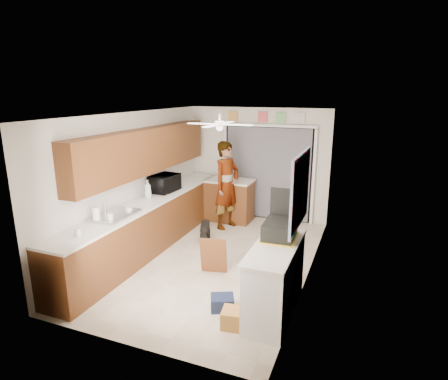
% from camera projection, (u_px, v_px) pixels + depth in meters
% --- Properties ---
extents(floor, '(5.00, 5.00, 0.00)m').
position_uv_depth(floor, '(216.00, 259.00, 6.57)').
color(floor, beige).
rests_on(floor, ground).
extents(ceiling, '(5.00, 5.00, 0.00)m').
position_uv_depth(ceiling, '(215.00, 114.00, 5.92)').
color(ceiling, white).
rests_on(ceiling, ground).
extents(wall_back, '(3.20, 0.00, 3.20)m').
position_uv_depth(wall_back, '(258.00, 164.00, 8.49)').
color(wall_back, silver).
rests_on(wall_back, ground).
extents(wall_front, '(3.20, 0.00, 3.20)m').
position_uv_depth(wall_front, '(125.00, 246.00, 4.00)').
color(wall_front, silver).
rests_on(wall_front, ground).
extents(wall_left, '(0.00, 5.00, 5.00)m').
position_uv_depth(wall_left, '(134.00, 182.00, 6.81)').
color(wall_left, silver).
rests_on(wall_left, ground).
extents(wall_right, '(0.00, 5.00, 5.00)m').
position_uv_depth(wall_right, '(312.00, 200.00, 5.68)').
color(wall_right, silver).
rests_on(wall_right, ground).
extents(left_base_cabinets, '(0.60, 4.80, 0.90)m').
position_uv_depth(left_base_cabinets, '(151.00, 225.00, 6.91)').
color(left_base_cabinets, brown).
rests_on(left_base_cabinets, floor).
extents(left_countertop, '(0.62, 4.80, 0.04)m').
position_uv_depth(left_countertop, '(150.00, 201.00, 6.79)').
color(left_countertop, white).
rests_on(left_countertop, left_base_cabinets).
extents(upper_cabinets, '(0.32, 4.00, 0.80)m').
position_uv_depth(upper_cabinets, '(146.00, 151.00, 6.79)').
color(upper_cabinets, brown).
rests_on(upper_cabinets, wall_left).
extents(sink_basin, '(0.50, 0.76, 0.06)m').
position_uv_depth(sink_basin, '(115.00, 216.00, 5.88)').
color(sink_basin, silver).
rests_on(sink_basin, left_countertop).
extents(faucet, '(0.03, 0.03, 0.22)m').
position_uv_depth(faucet, '(105.00, 208.00, 5.92)').
color(faucet, silver).
rests_on(faucet, left_countertop).
extents(peninsula_base, '(1.00, 0.60, 0.90)m').
position_uv_depth(peninsula_base, '(229.00, 201.00, 8.43)').
color(peninsula_base, brown).
rests_on(peninsula_base, floor).
extents(peninsula_top, '(1.04, 0.64, 0.04)m').
position_uv_depth(peninsula_top, '(229.00, 181.00, 8.31)').
color(peninsula_top, white).
rests_on(peninsula_top, peninsula_base).
extents(back_opening_recess, '(2.00, 0.06, 2.10)m').
position_uv_depth(back_opening_recess, '(268.00, 173.00, 8.43)').
color(back_opening_recess, black).
rests_on(back_opening_recess, wall_back).
extents(curtain_panel, '(1.90, 0.03, 2.05)m').
position_uv_depth(curtain_panel, '(267.00, 174.00, 8.40)').
color(curtain_panel, slate).
rests_on(curtain_panel, wall_back).
extents(door_trim_left, '(0.06, 0.04, 2.10)m').
position_uv_depth(door_trim_left, '(225.00, 170.00, 8.76)').
color(door_trim_left, white).
rests_on(door_trim_left, wall_back).
extents(door_trim_right, '(0.06, 0.04, 2.10)m').
position_uv_depth(door_trim_right, '(314.00, 177.00, 8.04)').
color(door_trim_right, white).
rests_on(door_trim_right, wall_back).
extents(door_trim_head, '(2.10, 0.04, 0.06)m').
position_uv_depth(door_trim_head, '(269.00, 126.00, 8.13)').
color(door_trim_head, white).
rests_on(door_trim_head, wall_back).
extents(header_frame_0, '(0.22, 0.02, 0.22)m').
position_uv_depth(header_frame_0, '(233.00, 116.00, 8.41)').
color(header_frame_0, gold).
rests_on(header_frame_0, wall_back).
extents(header_frame_2, '(0.22, 0.02, 0.22)m').
position_uv_depth(header_frame_2, '(263.00, 117.00, 8.16)').
color(header_frame_2, '#DE5359').
rests_on(header_frame_2, wall_back).
extents(header_frame_3, '(0.22, 0.02, 0.22)m').
position_uv_depth(header_frame_3, '(281.00, 117.00, 8.02)').
color(header_frame_3, '#73C26F').
rests_on(header_frame_3, wall_back).
extents(header_frame_4, '(0.22, 0.02, 0.22)m').
position_uv_depth(header_frame_4, '(300.00, 118.00, 7.88)').
color(header_frame_4, silver).
rests_on(header_frame_4, wall_back).
extents(route66_sign, '(0.22, 0.02, 0.26)m').
position_uv_depth(route66_sign, '(218.00, 116.00, 8.53)').
color(route66_sign, silver).
rests_on(route66_sign, wall_back).
extents(right_counter_base, '(0.50, 1.40, 0.90)m').
position_uv_depth(right_counter_base, '(275.00, 281.00, 4.90)').
color(right_counter_base, white).
rests_on(right_counter_base, floor).
extents(right_counter_top, '(0.54, 1.44, 0.04)m').
position_uv_depth(right_counter_top, '(276.00, 247.00, 4.78)').
color(right_counter_top, white).
rests_on(right_counter_top, right_counter_base).
extents(abstract_painting, '(0.03, 1.15, 0.95)m').
position_uv_depth(abstract_painting, '(300.00, 190.00, 4.69)').
color(abstract_painting, '#FD5D92').
rests_on(abstract_painting, wall_right).
extents(ceiling_fan, '(1.14, 1.14, 0.24)m').
position_uv_depth(ceiling_fan, '(220.00, 124.00, 6.15)').
color(ceiling_fan, white).
rests_on(ceiling_fan, ceiling).
extents(microwave, '(0.44, 0.62, 0.33)m').
position_uv_depth(microwave, '(165.00, 183.00, 7.30)').
color(microwave, black).
rests_on(microwave, left_countertop).
extents(soap_bottle, '(0.17, 0.17, 0.34)m').
position_uv_depth(soap_bottle, '(148.00, 189.00, 6.87)').
color(soap_bottle, silver).
rests_on(soap_bottle, left_countertop).
extents(cup, '(0.14, 0.14, 0.09)m').
position_uv_depth(cup, '(129.00, 210.00, 6.07)').
color(cup, white).
rests_on(cup, left_countertop).
extents(jar_a, '(0.12, 0.12, 0.13)m').
position_uv_depth(jar_a, '(110.00, 218.00, 5.63)').
color(jar_a, silver).
rests_on(jar_a, left_countertop).
extents(jar_b, '(0.08, 0.08, 0.12)m').
position_uv_depth(jar_b, '(78.00, 233.00, 5.06)').
color(jar_b, silver).
rests_on(jar_b, left_countertop).
extents(paper_towel_roll, '(0.14, 0.14, 0.24)m').
position_uv_depth(paper_towel_roll, '(96.00, 215.00, 5.60)').
color(paper_towel_roll, white).
rests_on(paper_towel_roll, left_countertop).
extents(suitcase, '(0.43, 0.55, 0.23)m').
position_uv_depth(suitcase, '(280.00, 230.00, 5.01)').
color(suitcase, black).
rests_on(suitcase, right_counter_top).
extents(suitcase_rim, '(0.46, 0.60, 0.02)m').
position_uv_depth(suitcase_rim, '(279.00, 237.00, 5.04)').
color(suitcase_rim, yellow).
rests_on(suitcase_rim, suitcase).
extents(suitcase_lid, '(0.42, 0.05, 0.50)m').
position_uv_depth(suitcase_lid, '(285.00, 206.00, 5.20)').
color(suitcase_lid, black).
rests_on(suitcase_lid, suitcase).
extents(cardboard_box, '(0.40, 0.33, 0.23)m').
position_uv_depth(cardboard_box, '(237.00, 319.00, 4.65)').
color(cardboard_box, '#B38738').
rests_on(cardboard_box, floor).
extents(navy_crate, '(0.39, 0.36, 0.19)m').
position_uv_depth(navy_crate, '(222.00, 303.00, 5.03)').
color(navy_crate, '#161F37').
rests_on(navy_crate, floor).
extents(cabinet_door_panel, '(0.45, 0.25, 0.62)m').
position_uv_depth(cabinet_door_panel, '(214.00, 256.00, 5.95)').
color(cabinet_door_panel, brown).
rests_on(cabinet_door_panel, floor).
extents(man, '(0.65, 0.79, 1.86)m').
position_uv_depth(man, '(227.00, 185.00, 7.86)').
color(man, white).
rests_on(man, floor).
extents(dog, '(0.39, 0.57, 0.41)m').
position_uv_depth(dog, '(205.00, 231.00, 7.29)').
color(dog, black).
rests_on(dog, floor).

